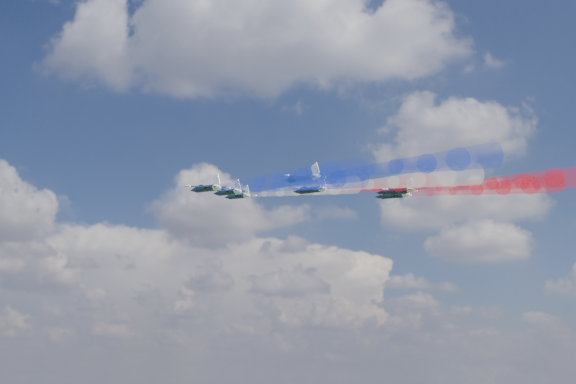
# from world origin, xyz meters

# --- Properties ---
(jet_lead) EXTENTS (13.41, 13.75, 5.41)m
(jet_lead) POSITION_xyz_m (2.19, 29.14, 144.68)
(jet_lead) COLOR black
(trail_lead) EXTENTS (26.05, 27.32, 9.00)m
(trail_lead) POSITION_xyz_m (17.12, 13.70, 141.43)
(trail_lead) COLOR white
(jet_inner_left) EXTENTS (13.41, 13.75, 5.41)m
(jet_inner_left) POSITION_xyz_m (3.35, 11.66, 140.86)
(jet_inner_left) COLOR black
(trail_inner_left) EXTENTS (26.05, 27.32, 9.00)m
(trail_inner_left) POSITION_xyz_m (18.28, -3.78, 137.61)
(trail_inner_left) COLOR #1830D3
(jet_inner_right) EXTENTS (13.41, 13.75, 5.41)m
(jet_inner_right) POSITION_xyz_m (18.13, 26.36, 144.31)
(jet_inner_right) COLOR black
(trail_inner_right) EXTENTS (26.05, 27.32, 9.00)m
(trail_inner_right) POSITION_xyz_m (33.06, 10.92, 141.06)
(trail_inner_right) COLOR red
(jet_outer_left) EXTENTS (13.41, 13.75, 5.41)m
(jet_outer_left) POSITION_xyz_m (2.88, -5.59, 136.90)
(jet_outer_left) COLOR black
(trail_outer_left) EXTENTS (26.05, 27.32, 9.00)m
(trail_outer_left) POSITION_xyz_m (17.81, -21.03, 133.65)
(trail_outer_left) COLOR #1830D3
(jet_center_third) EXTENTS (13.41, 13.75, 5.41)m
(jet_center_third) POSITION_xyz_m (20.28, 7.49, 139.67)
(jet_center_third) COLOR black
(trail_center_third) EXTENTS (26.05, 27.32, 9.00)m
(trail_center_third) POSITION_xyz_m (35.22, -7.95, 136.42)
(trail_center_third) COLOR white
(jet_outer_right) EXTENTS (13.41, 13.75, 5.41)m
(jet_outer_right) POSITION_xyz_m (36.81, 24.53, 142.62)
(jet_outer_right) COLOR black
(trail_outer_right) EXTENTS (26.05, 27.32, 9.00)m
(trail_outer_right) POSITION_xyz_m (51.74, 9.09, 139.37)
(trail_outer_right) COLOR red
(jet_rear_left) EXTENTS (13.41, 13.75, 5.41)m
(jet_rear_left) POSITION_xyz_m (19.99, -8.08, 137.52)
(jet_rear_left) COLOR black
(trail_rear_left) EXTENTS (26.05, 27.32, 9.00)m
(trail_rear_left) POSITION_xyz_m (34.92, -23.52, 134.27)
(trail_rear_left) COLOR #1830D3
(jet_rear_right) EXTENTS (13.41, 13.75, 5.41)m
(jet_rear_right) POSITION_xyz_m (36.69, 8.83, 139.33)
(jet_rear_right) COLOR black
(trail_rear_right) EXTENTS (26.05, 27.32, 9.00)m
(trail_rear_right) POSITION_xyz_m (51.62, -6.61, 136.08)
(trail_rear_right) COLOR red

